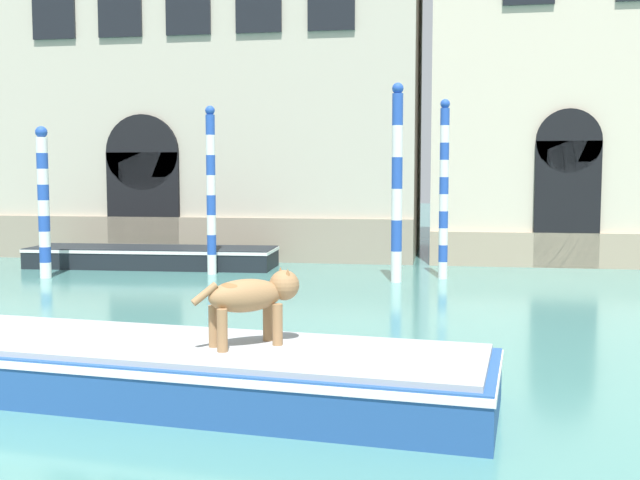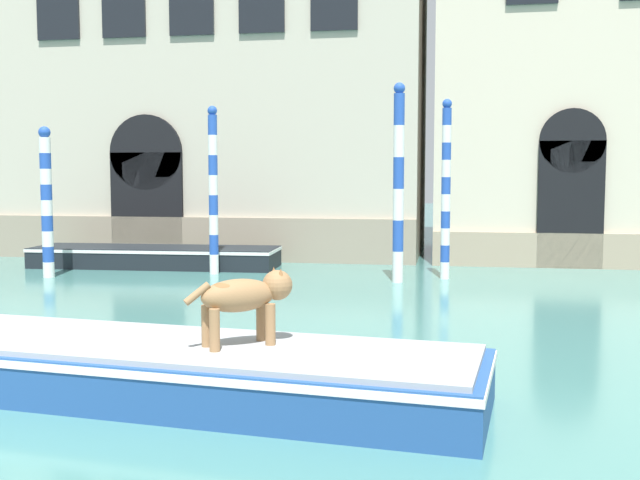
% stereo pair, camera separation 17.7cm
% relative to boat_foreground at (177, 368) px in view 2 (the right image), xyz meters
% --- Properties ---
extents(boat_foreground, '(6.93, 2.62, 0.61)m').
position_rel_boat_foreground_xyz_m(boat_foreground, '(0.00, 0.00, 0.00)').
color(boat_foreground, '#234C8C').
rests_on(boat_foreground, ground_plane).
extents(dog_on_deck, '(1.03, 0.85, 0.82)m').
position_rel_boat_foreground_xyz_m(dog_on_deck, '(0.78, 0.02, 0.82)').
color(dog_on_deck, '#997047').
rests_on(dog_on_deck, boat_foreground).
extents(boat_moored_near_palazzo, '(6.58, 2.00, 0.53)m').
position_rel_boat_foreground_xyz_m(boat_moored_near_palazzo, '(-4.79, 10.99, -0.04)').
color(boat_moored_near_palazzo, black).
rests_on(boat_moored_near_palazzo, ground_plane).
extents(mooring_pole_0, '(0.22, 0.22, 4.19)m').
position_rel_boat_foreground_xyz_m(mooring_pole_0, '(2.80, 10.02, 1.79)').
color(mooring_pole_0, white).
rests_on(mooring_pole_0, ground_plane).
extents(mooring_pole_1, '(0.28, 0.28, 3.57)m').
position_rel_boat_foreground_xyz_m(mooring_pole_1, '(-6.51, 8.63, 1.48)').
color(mooring_pole_1, white).
rests_on(mooring_pole_1, ground_plane).
extents(mooring_pole_3, '(0.26, 0.26, 4.49)m').
position_rel_boat_foreground_xyz_m(mooring_pole_3, '(1.76, 9.24, 1.94)').
color(mooring_pole_3, white).
rests_on(mooring_pole_3, ground_plane).
extents(mooring_pole_4, '(0.23, 0.23, 4.11)m').
position_rel_boat_foreground_xyz_m(mooring_pole_4, '(-2.81, 9.89, 1.75)').
color(mooring_pole_4, white).
rests_on(mooring_pole_4, ground_plane).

